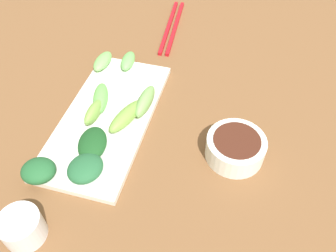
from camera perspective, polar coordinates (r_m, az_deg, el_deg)
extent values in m
cube|color=brown|center=(0.64, -2.93, -2.86)|extent=(2.10, 2.10, 0.02)
cylinder|color=white|center=(0.60, 11.01, -3.56)|extent=(0.10, 0.10, 0.04)
cylinder|color=#462116|center=(0.60, 11.12, -3.06)|extent=(0.08, 0.08, 0.03)
cube|color=silver|center=(0.67, -9.93, 1.32)|extent=(0.16, 0.33, 0.01)
ellipsoid|color=#245B34|center=(0.58, -13.44, -6.77)|extent=(0.07, 0.08, 0.03)
ellipsoid|color=#6AB559|center=(0.76, -6.59, 10.60)|extent=(0.03, 0.06, 0.02)
ellipsoid|color=#73BA5B|center=(0.77, -10.70, 10.43)|extent=(0.03, 0.07, 0.02)
ellipsoid|color=#18481E|center=(0.61, -12.32, -2.83)|extent=(0.07, 0.08, 0.02)
ellipsoid|color=#68B952|center=(0.68, -11.02, 4.58)|extent=(0.05, 0.08, 0.02)
ellipsoid|color=#77A445|center=(0.65, -12.11, 2.25)|extent=(0.03, 0.06, 0.03)
ellipsoid|color=#77AB59|center=(0.66, -3.77, 4.11)|extent=(0.03, 0.08, 0.03)
ellipsoid|color=#21592D|center=(0.60, -20.55, -6.90)|extent=(0.07, 0.06, 0.03)
ellipsoid|color=#749E40|center=(0.64, -6.85, 1.66)|extent=(0.06, 0.10, 0.03)
cube|color=red|center=(0.90, 1.22, 15.93)|extent=(0.03, 0.23, 0.01)
cube|color=red|center=(0.90, 0.12, 16.04)|extent=(0.03, 0.23, 0.01)
cylinder|color=white|center=(0.56, -22.84, -15.15)|extent=(0.06, 0.06, 0.05)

